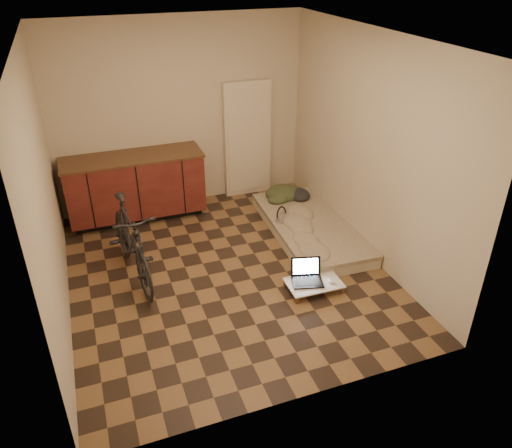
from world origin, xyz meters
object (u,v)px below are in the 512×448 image
object	(u,v)px
futon	(310,228)
laptop	(307,276)
bicycle	(131,238)
lap_desk	(314,283)

from	to	relation	value
futon	laptop	size ratio (longest dim) A/B	5.27
futon	bicycle	bearing A→B (deg)	-172.76
bicycle	laptop	world-z (taller)	bicycle
bicycle	lap_desk	xyz separation A→B (m)	(1.81, -0.95, -0.42)
bicycle	lap_desk	size ratio (longest dim) A/B	2.61
bicycle	laptop	xyz separation A→B (m)	(1.75, -0.88, -0.36)
bicycle	lap_desk	distance (m)	2.09
lap_desk	laptop	xyz separation A→B (m)	(-0.06, 0.07, 0.06)
lap_desk	laptop	distance (m)	0.11
bicycle	laptop	bearing A→B (deg)	-33.30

